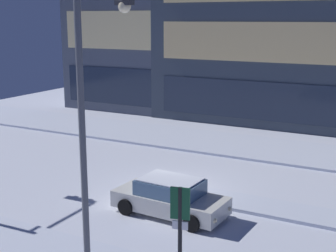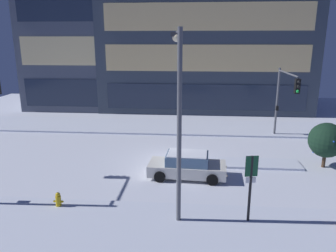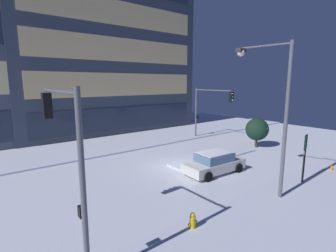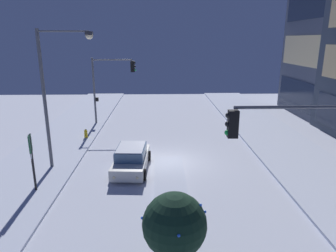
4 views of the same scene
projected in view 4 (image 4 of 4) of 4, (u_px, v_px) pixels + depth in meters
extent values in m
plane|color=silver|center=(171.00, 162.00, 20.19)|extent=(52.00, 52.00, 0.00)
cube|color=silver|center=(40.00, 162.00, 19.94)|extent=(52.00, 5.20, 0.14)
cube|color=silver|center=(298.00, 159.00, 20.40)|extent=(52.00, 5.20, 0.14)
cube|color=silver|center=(171.00, 189.00, 16.36)|extent=(9.00, 1.80, 0.14)
cube|color=#232D42|center=(308.00, 99.00, 29.82)|extent=(13.70, 0.10, 2.99)
cube|color=#F9E09E|center=(314.00, 52.00, 28.60)|extent=(13.70, 0.10, 2.99)
cube|color=#232D42|center=(320.00, 0.00, 27.38)|extent=(13.70, 0.10, 2.99)
cube|color=silver|center=(131.00, 161.00, 18.85)|extent=(4.61, 2.13, 0.66)
cube|color=slate|center=(131.00, 152.00, 18.68)|extent=(2.53, 1.83, 0.60)
cube|color=white|center=(131.00, 147.00, 18.59)|extent=(2.34, 1.71, 0.04)
sphere|color=#F9E5B2|center=(137.00, 178.00, 16.65)|extent=(0.16, 0.16, 0.16)
sphere|color=#F9E5B2|center=(114.00, 178.00, 16.68)|extent=(0.16, 0.16, 0.16)
cylinder|color=black|center=(144.00, 175.00, 17.45)|extent=(0.67, 0.26, 0.66)
cylinder|color=black|center=(112.00, 174.00, 17.50)|extent=(0.67, 0.26, 0.66)
cylinder|color=black|center=(149.00, 156.00, 20.31)|extent=(0.67, 0.26, 0.66)
cylinder|color=black|center=(121.00, 155.00, 20.36)|extent=(0.67, 0.26, 0.66)
cylinder|color=#565960|center=(94.00, 92.00, 28.34)|extent=(0.18, 0.18, 6.23)
cylinder|color=#565960|center=(112.00, 60.00, 27.60)|extent=(0.12, 3.64, 0.12)
cube|color=black|center=(133.00, 67.00, 27.81)|extent=(0.32, 0.36, 1.00)
sphere|color=black|center=(135.00, 63.00, 27.73)|extent=(0.20, 0.20, 0.20)
sphere|color=black|center=(135.00, 67.00, 27.82)|extent=(0.20, 0.20, 0.20)
sphere|color=green|center=(135.00, 70.00, 27.90)|extent=(0.20, 0.20, 0.20)
cube|color=black|center=(97.00, 99.00, 28.55)|extent=(0.20, 0.24, 0.36)
cylinder|color=#565960|center=(302.00, 107.00, 10.74)|extent=(0.12, 4.88, 0.12)
cube|color=black|center=(233.00, 124.00, 10.84)|extent=(0.32, 0.36, 1.00)
sphere|color=black|center=(228.00, 115.00, 10.75)|extent=(0.20, 0.20, 0.20)
sphere|color=black|center=(228.00, 124.00, 10.84)|extent=(0.20, 0.20, 0.20)
sphere|color=green|center=(227.00, 133.00, 10.92)|extent=(0.20, 0.20, 0.20)
cylinder|color=#565960|center=(45.00, 103.00, 17.96)|extent=(0.20, 0.20, 8.40)
cylinder|color=#565960|center=(63.00, 31.00, 17.03)|extent=(0.38, 2.82, 0.10)
cube|color=#333338|center=(89.00, 33.00, 17.23)|extent=(0.56, 0.36, 0.20)
sphere|color=#F9E5B2|center=(89.00, 35.00, 17.27)|extent=(0.44, 0.44, 0.44)
cylinder|color=gold|center=(86.00, 135.00, 24.66)|extent=(0.26, 0.26, 0.66)
sphere|color=gold|center=(86.00, 131.00, 24.55)|extent=(0.22, 0.22, 0.22)
cylinder|color=gold|center=(86.00, 134.00, 24.82)|extent=(0.12, 0.10, 0.10)
cylinder|color=gold|center=(85.00, 136.00, 24.48)|extent=(0.12, 0.10, 0.10)
cylinder|color=black|center=(33.00, 164.00, 15.71)|extent=(0.12, 0.12, 3.18)
cube|color=#144C2D|center=(30.00, 144.00, 15.40)|extent=(0.55, 0.17, 0.92)
cube|color=white|center=(32.00, 155.00, 15.58)|extent=(0.44, 0.14, 0.24)
sphere|color=black|center=(175.00, 225.00, 10.22)|extent=(2.20, 2.20, 2.20)
sphere|color=blue|center=(201.00, 205.00, 10.07)|extent=(0.10, 0.10, 0.10)
sphere|color=blue|center=(205.00, 212.00, 10.28)|extent=(0.10, 0.10, 0.10)
sphere|color=blue|center=(179.00, 235.00, 11.09)|extent=(0.10, 0.10, 0.10)
sphere|color=blue|center=(179.00, 236.00, 9.11)|extent=(0.10, 0.10, 0.10)
sphere|color=blue|center=(142.00, 218.00, 10.15)|extent=(0.10, 0.10, 0.10)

